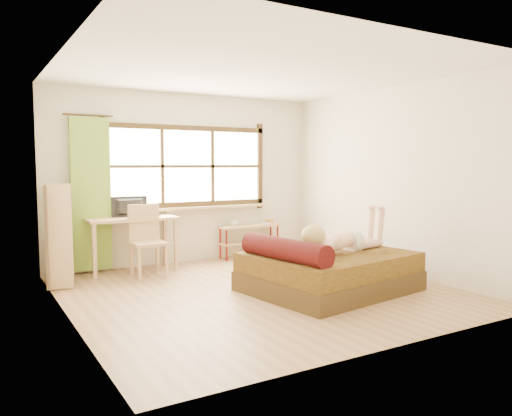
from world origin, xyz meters
TOP-DOWN VIEW (x-y plane):
  - floor at (0.00, 0.00)m, footprint 4.50×4.50m
  - ceiling at (0.00, 0.00)m, footprint 4.50×4.50m
  - wall_back at (0.00, 2.25)m, footprint 4.50×0.00m
  - wall_front at (0.00, -2.25)m, footprint 4.50×0.00m
  - wall_left at (-2.25, 0.00)m, footprint 0.00×4.50m
  - wall_right at (2.25, 0.00)m, footprint 0.00×4.50m
  - window at (0.00, 2.22)m, footprint 2.80×0.16m
  - curtain at (-1.55, 2.13)m, footprint 0.55×0.10m
  - bed at (0.74, -0.41)m, footprint 2.13×1.80m
  - woman at (0.94, -0.46)m, footprint 1.39×0.58m
  - kitten at (0.07, -0.31)m, footprint 0.30×0.16m
  - desk at (-1.02, 1.95)m, footprint 1.30×0.61m
  - monitor at (-1.02, 2.00)m, footprint 0.53×0.08m
  - chair at (-0.91, 1.59)m, footprint 0.46×0.46m
  - pipe_shelf at (1.06, 2.07)m, footprint 1.11×0.30m
  - cup at (0.75, 2.07)m, footprint 0.14×0.14m
  - book at (1.25, 2.07)m, footprint 0.18×0.25m
  - bookshelf at (-2.08, 1.59)m, footprint 0.42×0.62m

SIDE VIEW (x-z plane):
  - floor at x=0.00m, z-range 0.00..0.00m
  - bed at x=0.74m, z-range -0.10..0.63m
  - pipe_shelf at x=1.06m, z-range 0.09..0.72m
  - book at x=1.25m, z-range 0.55..0.57m
  - chair at x=-0.91m, z-range 0.06..1.07m
  - kitten at x=0.07m, z-range 0.48..0.71m
  - cup at x=0.75m, z-range 0.55..0.66m
  - bookshelf at x=-2.08m, z-range 0.01..1.32m
  - desk at x=-1.02m, z-range 0.30..1.10m
  - woman at x=0.94m, z-range 0.48..1.06m
  - monitor at x=-1.02m, z-range 0.81..1.11m
  - curtain at x=-1.55m, z-range 0.05..2.25m
  - wall_back at x=0.00m, z-range -0.90..3.60m
  - wall_front at x=0.00m, z-range -0.90..3.60m
  - wall_left at x=-2.25m, z-range -0.90..3.60m
  - wall_right at x=2.25m, z-range -0.90..3.60m
  - window at x=0.00m, z-range 0.78..2.24m
  - ceiling at x=0.00m, z-range 2.70..2.70m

